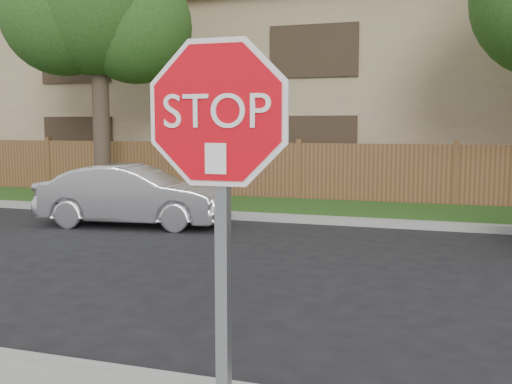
% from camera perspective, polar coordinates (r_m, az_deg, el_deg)
% --- Properties ---
extents(far_curb, '(70.00, 0.30, 0.15)m').
position_cam_1_polar(far_curb, '(12.52, 18.39, -3.16)').
color(far_curb, gray).
rests_on(far_curb, ground).
extents(grass_strip, '(70.00, 3.00, 0.12)m').
position_cam_1_polar(grass_strip, '(14.16, 18.38, -2.14)').
color(grass_strip, '#1E4714').
rests_on(grass_strip, ground).
extents(fence, '(70.00, 0.12, 1.60)m').
position_cam_1_polar(fence, '(15.66, 18.48, 1.38)').
color(fence, '#56361E').
rests_on(fence, ground).
extents(apartment_building, '(35.20, 9.20, 7.20)m').
position_cam_1_polar(apartment_building, '(21.26, 18.71, 9.99)').
color(apartment_building, '#A18464').
rests_on(apartment_building, ground).
extents(tree_left, '(4.80, 3.90, 7.78)m').
position_cam_1_polar(tree_left, '(16.70, -15.04, 17.04)').
color(tree_left, '#382B21').
rests_on(tree_left, ground).
extents(stop_sign, '(1.01, 0.13, 2.55)m').
position_cam_1_polar(stop_sign, '(2.95, -3.53, 1.30)').
color(stop_sign, gray).
rests_on(stop_sign, sidewalk_near).
extents(sedan_left, '(3.99, 1.81, 1.27)m').
position_cam_1_polar(sedan_left, '(12.62, -11.63, -0.33)').
color(sedan_left, '#B7B7BC').
rests_on(sedan_left, ground).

